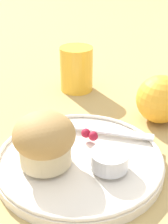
% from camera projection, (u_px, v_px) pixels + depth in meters
% --- Properties ---
extents(ground_plane, '(3.00, 3.00, 0.00)m').
position_uv_depth(ground_plane, '(97.00, 158.00, 0.48)').
color(ground_plane, tan).
extents(plate, '(0.25, 0.25, 0.02)m').
position_uv_depth(plate, '(79.00, 160.00, 0.46)').
color(plate, silver).
rests_on(plate, ground_plane).
extents(muffin, '(0.09, 0.09, 0.08)m').
position_uv_depth(muffin, '(44.00, 140.00, 0.42)').
color(muffin, beige).
rests_on(muffin, plate).
extents(cream_ramekin, '(0.05, 0.05, 0.02)m').
position_uv_depth(cream_ramekin, '(110.00, 159.00, 0.42)').
color(cream_ramekin, silver).
rests_on(cream_ramekin, plate).
extents(berry_pair, '(0.03, 0.02, 0.02)m').
position_uv_depth(berry_pair, '(90.00, 135.00, 0.49)').
color(berry_pair, maroon).
rests_on(berry_pair, plate).
extents(butter_knife, '(0.16, 0.07, 0.00)m').
position_uv_depth(butter_knife, '(104.00, 130.00, 0.51)').
color(butter_knife, silver).
rests_on(butter_knife, plate).
extents(orange_fruit, '(0.09, 0.09, 0.09)m').
position_uv_depth(orange_fruit, '(160.00, 99.00, 0.56)').
color(orange_fruit, '#F4A82D').
rests_on(orange_fruit, ground_plane).
extents(juice_glass, '(0.07, 0.07, 0.10)m').
position_uv_depth(juice_glass, '(76.00, 69.00, 0.68)').
color(juice_glass, gold).
rests_on(juice_glass, ground_plane).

